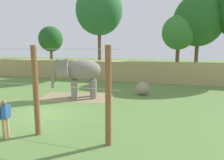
% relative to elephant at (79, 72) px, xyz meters
% --- Properties ---
extents(ground_plane, '(120.00, 120.00, 0.00)m').
position_rel_elephant_xyz_m(ground_plane, '(-0.20, -4.16, -2.00)').
color(ground_plane, '#5B7F3D').
extents(dirt_patch, '(6.15, 4.31, 0.01)m').
position_rel_elephant_xyz_m(dirt_patch, '(-0.30, 0.15, -2.00)').
color(dirt_patch, '#937F5B').
rests_on(dirt_patch, ground).
extents(embankment_wall, '(36.00, 1.80, 2.25)m').
position_rel_elephant_xyz_m(embankment_wall, '(-0.20, 9.25, -0.87)').
color(embankment_wall, tan).
rests_on(embankment_wall, ground).
extents(elephant, '(3.72, 2.78, 3.02)m').
position_rel_elephant_xyz_m(elephant, '(0.00, 0.00, 0.00)').
color(elephant, gray).
rests_on(elephant, ground).
extents(enrichment_ball, '(1.09, 1.09, 1.09)m').
position_rel_elephant_xyz_m(enrichment_ball, '(4.47, 2.43, -1.46)').
color(enrichment_ball, gray).
rests_on(enrichment_ball, ground).
extents(cable_fence, '(10.54, 0.25, 3.97)m').
position_rel_elephant_xyz_m(cable_fence, '(-0.25, -6.73, -0.01)').
color(cable_fence, brown).
rests_on(cable_fence, ground).
extents(zookeeper, '(0.30, 0.59, 1.67)m').
position_rel_elephant_xyz_m(zookeeper, '(0.16, -7.45, -1.07)').
color(zookeeper, tan).
rests_on(zookeeper, ground).
extents(tree_left_of_centre, '(3.87, 3.87, 7.64)m').
position_rel_elephant_xyz_m(tree_left_of_centre, '(7.08, 12.05, 3.57)').
color(tree_left_of_centre, brown).
rests_on(tree_left_of_centre, ground).
extents(tree_behind_wall, '(3.64, 3.64, 7.04)m').
position_rel_elephant_xyz_m(tree_behind_wall, '(-11.60, 13.82, 3.08)').
color(tree_behind_wall, brown).
rests_on(tree_behind_wall, ground).
extents(tree_right_of_centre, '(5.88, 5.88, 10.15)m').
position_rel_elephant_xyz_m(tree_right_of_centre, '(9.29, 13.22, 5.04)').
color(tree_right_of_centre, brown).
rests_on(tree_right_of_centre, ground).
extents(tree_far_right, '(5.92, 5.92, 11.60)m').
position_rel_elephant_xyz_m(tree_far_right, '(-2.67, 11.36, 6.47)').
color(tree_far_right, brown).
rests_on(tree_far_right, ground).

